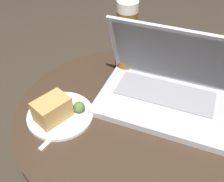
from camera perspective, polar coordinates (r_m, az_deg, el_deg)
name	(u,v)px	position (r m, az deg, el deg)	size (l,w,h in m)	color
table	(125,145)	(0.82, 2.93, -11.76)	(0.60, 0.60, 0.54)	black
laptop	(165,88)	(0.72, 11.56, 0.73)	(0.36, 0.24, 0.22)	#B2B2B7
beer_glass	(126,38)	(0.79, 3.15, 11.47)	(0.06, 0.06, 0.22)	brown
snack_plate	(57,111)	(0.69, -11.87, -4.36)	(0.17, 0.17, 0.07)	white
fork	(69,122)	(0.68, -9.34, -6.75)	(0.06, 0.17, 0.00)	silver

